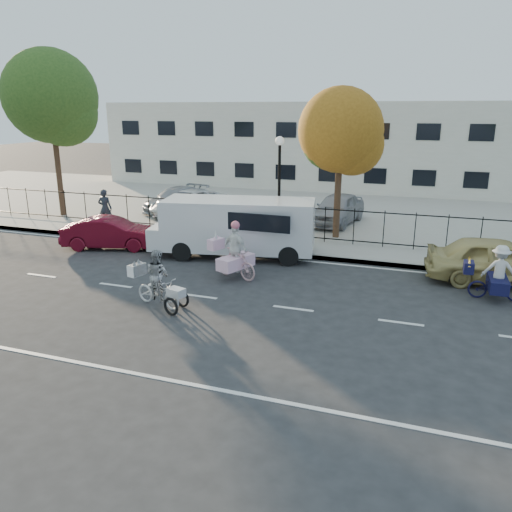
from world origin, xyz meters
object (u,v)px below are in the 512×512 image
at_px(lot_car_d, 337,209).
at_px(gold_sedan, 499,261).
at_px(unicorn_bike, 235,257).
at_px(white_van, 236,225).
at_px(zebra_trike, 158,285).
at_px(bull_bike, 497,278).
at_px(red_sedan, 111,233).
at_px(lot_car_a, 176,199).
at_px(lot_car_b, 189,203).
at_px(pedestrian, 105,208).
at_px(lamppost, 279,170).

bearing_deg(lot_car_d, gold_sedan, -36.53).
xyz_separation_m(unicorn_bike, white_van, (-0.93, 2.50, 0.49)).
distance_m(zebra_trike, bull_bike, 10.06).
bearing_deg(bull_bike, red_sedan, 84.87).
xyz_separation_m(red_sedan, lot_car_d, (8.05, 7.04, 0.24)).
height_order(white_van, lot_car_a, white_van).
bearing_deg(lot_car_a, lot_car_b, -22.47).
xyz_separation_m(unicorn_bike, lot_car_a, (-7.15, 9.23, 0.03)).
bearing_deg(red_sedan, lot_car_b, -18.95).
xyz_separation_m(unicorn_bike, lot_car_b, (-5.91, 8.40, 0.05)).
xyz_separation_m(white_van, lot_car_a, (-6.21, 6.73, -0.46)).
relative_size(bull_bike, lot_car_a, 0.42).
height_order(white_van, pedestrian, white_van).
bearing_deg(lot_car_a, lamppost, -19.89).
distance_m(bull_bike, pedestrian, 16.93).
relative_size(pedestrian, lot_car_a, 0.42).
xyz_separation_m(bull_bike, lot_car_d, (-6.31, 8.19, 0.21)).
height_order(unicorn_bike, bull_bike, unicorn_bike).
distance_m(unicorn_bike, lot_car_d, 9.08).
bearing_deg(zebra_trike, lot_car_b, 38.10).
height_order(pedestrian, lot_car_d, pedestrian).
xyz_separation_m(lamppost, pedestrian, (-8.44, -0.29, -2.06)).
distance_m(zebra_trike, lot_car_d, 12.34).
xyz_separation_m(lot_car_a, lot_car_b, (1.23, -0.83, 0.02)).
height_order(white_van, lot_car_b, white_van).
height_order(gold_sedan, lot_car_b, gold_sedan).
xyz_separation_m(zebra_trike, lot_car_d, (3.01, 11.97, 0.23)).
bearing_deg(unicorn_bike, lot_car_b, 56.71).
bearing_deg(zebra_trike, bull_bike, -52.24).
distance_m(lot_car_a, lot_car_d, 8.98).
xyz_separation_m(lot_car_a, lot_car_d, (8.98, -0.34, 0.11)).
bearing_deg(unicorn_bike, red_sedan, 94.96).
height_order(lamppost, red_sedan, lamppost).
bearing_deg(unicorn_bike, gold_sedan, -52.76).
bearing_deg(gold_sedan, white_van, 83.40).
relative_size(zebra_trike, red_sedan, 0.51).
bearing_deg(lot_car_a, red_sedan, -71.23).
distance_m(white_van, pedestrian, 7.69).
bearing_deg(pedestrian, zebra_trike, 122.30).
distance_m(pedestrian, lot_car_a, 4.88).
distance_m(lamppost, unicorn_bike, 5.35).
relative_size(lamppost, bull_bike, 2.39).
xyz_separation_m(lamppost, bull_bike, (8.05, -4.09, -2.43)).
bearing_deg(lamppost, red_sedan, -154.96).
relative_size(bull_bike, red_sedan, 0.46).
distance_m(lot_car_b, lot_car_d, 7.76).
height_order(zebra_trike, lot_car_b, zebra_trike).
distance_m(gold_sedan, pedestrian, 16.83).
xyz_separation_m(lamppost, lot_car_b, (-6.00, 3.60, -2.32)).
height_order(lot_car_a, lot_car_b, lot_car_b).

